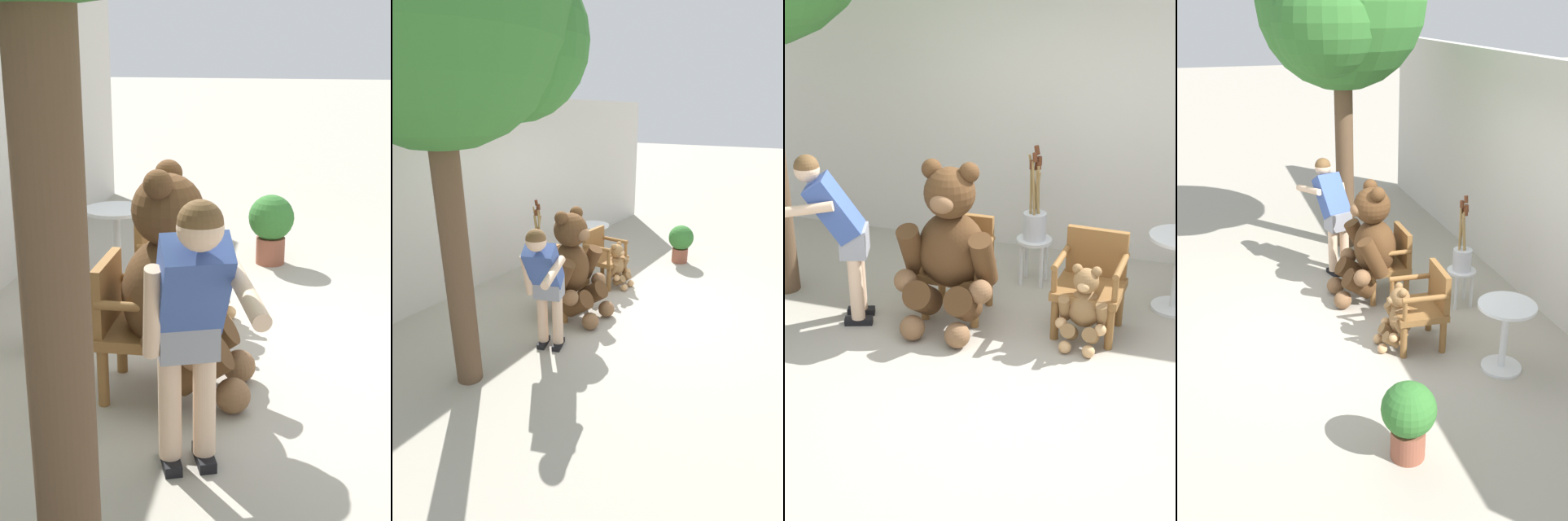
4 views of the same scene
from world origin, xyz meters
TOP-DOWN VIEW (x-y plane):
  - ground_plane at (0.00, 0.00)m, footprint 60.00×60.00m
  - back_wall at (0.00, 2.40)m, footprint 10.00×0.16m
  - wooden_chair_left at (-0.59, 0.73)m, footprint 0.56×0.52m
  - wooden_chair_right at (0.59, 0.73)m, footprint 0.59×0.55m
  - teddy_bear_large at (-0.59, 0.47)m, footprint 0.87×0.81m
  - teddy_bear_small at (0.58, 0.45)m, footprint 0.42×0.41m
  - person_visitor at (-1.49, 0.24)m, footprint 0.75×0.65m
  - white_stool at (-0.09, 1.47)m, footprint 0.34×0.34m
  - brush_bucket at (-0.09, 1.47)m, footprint 0.22×0.22m
  - round_side_table at (1.26, 1.32)m, footprint 0.56×0.56m
  - patio_tree at (-2.21, 0.55)m, footprint 2.30×2.19m
  - potted_plant at (2.16, 0.02)m, footprint 0.44×0.44m

SIDE VIEW (x-z plane):
  - ground_plane at x=0.00m, z-range 0.00..0.00m
  - teddy_bear_small at x=0.58m, z-range -0.01..0.70m
  - white_stool at x=-0.09m, z-range 0.13..0.59m
  - potted_plant at x=2.16m, z-range 0.06..0.74m
  - round_side_table at x=1.26m, z-range 0.09..0.81m
  - wooden_chair_left at x=-0.59m, z-range 0.03..0.89m
  - wooden_chair_right at x=0.59m, z-range 0.03..0.89m
  - brush_bucket at x=-0.09m, z-range 0.21..1.12m
  - teddy_bear_large at x=-0.59m, z-range -0.02..1.43m
  - person_visitor at x=-1.49m, z-range 0.15..1.65m
  - back_wall at x=0.00m, z-range 0.00..2.80m
  - patio_tree at x=-2.21m, z-range 1.06..5.51m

